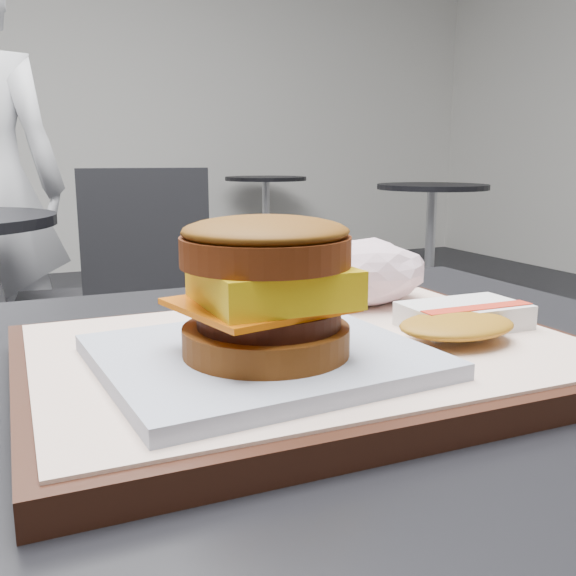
# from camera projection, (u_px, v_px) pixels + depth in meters

# --- Properties ---
(serving_tray) EXTENTS (0.38, 0.28, 0.02)m
(serving_tray) POSITION_uv_depth(u_px,v_px,m) (309.00, 357.00, 0.44)
(serving_tray) COLOR black
(serving_tray) RESTS_ON customer_table
(breakfast_sandwich) EXTENTS (0.20, 0.19, 0.09)m
(breakfast_sandwich) POSITION_uv_depth(u_px,v_px,m) (265.00, 304.00, 0.38)
(breakfast_sandwich) COLOR silver
(breakfast_sandwich) RESTS_ON serving_tray
(hash_brown) EXTENTS (0.12, 0.09, 0.02)m
(hash_brown) POSITION_uv_depth(u_px,v_px,m) (461.00, 320.00, 0.46)
(hash_brown) COLOR silver
(hash_brown) RESTS_ON serving_tray
(crumpled_wrapper) EXTENTS (0.13, 0.10, 0.06)m
(crumpled_wrapper) POSITION_uv_depth(u_px,v_px,m) (358.00, 271.00, 0.56)
(crumpled_wrapper) COLOR white
(crumpled_wrapper) RESTS_ON serving_tray
(neighbor_chair) EXTENTS (0.62, 0.46, 0.88)m
(neighbor_chair) POSITION_uv_depth(u_px,v_px,m) (109.00, 289.00, 1.99)
(neighbor_chair) COLOR #9B9BA0
(neighbor_chair) RESTS_ON ground
(bg_table_near) EXTENTS (0.66, 0.66, 0.75)m
(bg_table_near) POSITION_uv_depth(u_px,v_px,m) (431.00, 216.00, 3.86)
(bg_table_near) COLOR black
(bg_table_near) RESTS_ON ground
(bg_table_far) EXTENTS (0.66, 0.66, 0.75)m
(bg_table_far) POSITION_uv_depth(u_px,v_px,m) (266.00, 200.00, 5.23)
(bg_table_far) COLOR black
(bg_table_far) RESTS_ON ground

